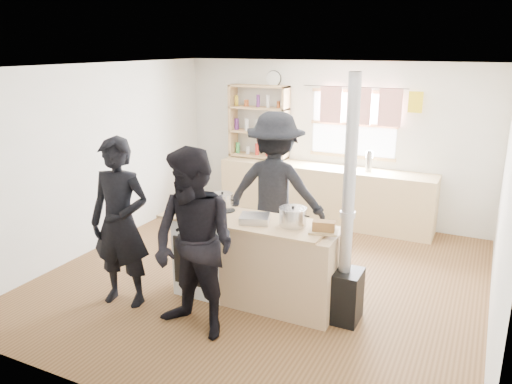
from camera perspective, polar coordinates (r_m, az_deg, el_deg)
ground at (r=6.20m, az=1.01°, el=-9.69°), size 5.00×5.00×0.01m
back_counter at (r=7.97m, az=7.74°, el=-0.27°), size 3.40×0.55×0.90m
shelving_unit at (r=8.28m, az=0.31°, el=8.06°), size 1.00×0.28×1.20m
thermos at (r=7.64m, az=12.78°, el=3.40°), size 0.10×0.10×0.30m
cooking_island at (r=5.49m, az=-0.00°, el=-7.85°), size 1.97×0.64×0.93m
skillet_greens at (r=5.51m, az=-6.60°, el=-2.37°), size 0.27×0.27×0.05m
roast_tray at (r=5.26m, az=-0.14°, el=-3.02°), size 0.37×0.34×0.08m
stockpot_stove at (r=5.70m, az=-3.86°, el=-1.02°), size 0.25×0.25×0.20m
stockpot_counter at (r=5.15m, az=4.23°, el=-2.84°), size 0.29×0.29×0.22m
bread_board at (r=5.01m, az=7.75°, el=-4.07°), size 0.31×0.25×0.12m
flue_heater at (r=5.11m, az=10.13°, el=-7.89°), size 0.35×0.35×2.50m
person_near_left at (r=5.47m, az=-15.25°, el=-3.44°), size 0.73×0.55×1.84m
person_near_right at (r=4.74m, az=-7.06°, el=-6.02°), size 1.00×0.84×1.85m
person_far at (r=6.20m, az=2.20°, el=0.13°), size 1.35×0.88×1.96m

